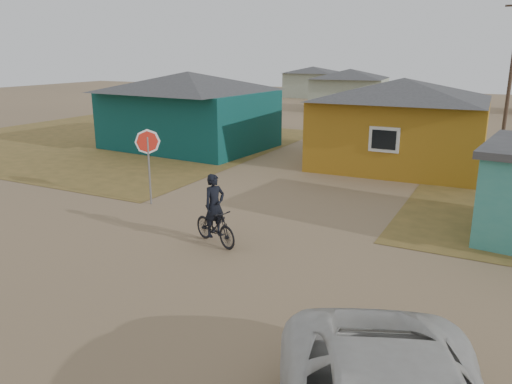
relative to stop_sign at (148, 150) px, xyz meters
The scene contains 9 objects.
ground 5.83m from the stop_sign, 48.61° to the right, with size 120.00×120.00×0.00m, color #8A7050.
grass_nw 13.75m from the stop_sign, 139.44° to the left, with size 20.00×18.00×0.00m, color olive.
house_teal 10.54m from the stop_sign, 117.39° to the left, with size 8.93×7.08×4.00m.
house_yellow 11.62m from the stop_sign, 58.02° to the left, with size 7.72×6.76×3.90m.
house_pale_west 29.95m from the stop_sign, 94.50° to the left, with size 7.04×6.15×3.60m.
house_pale_north 43.11m from the stop_sign, 103.89° to the left, with size 6.28×5.81×3.40m.
utility_pole_near 20.66m from the stop_sign, 60.38° to the left, with size 1.40×0.20×8.00m.
stop_sign is the anchor object (origin of this frame).
cyclist 4.57m from the stop_sign, 28.68° to the right, with size 1.76×1.09×1.92m.
Camera 1 is at (6.94, -8.60, 4.97)m, focal length 35.00 mm.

